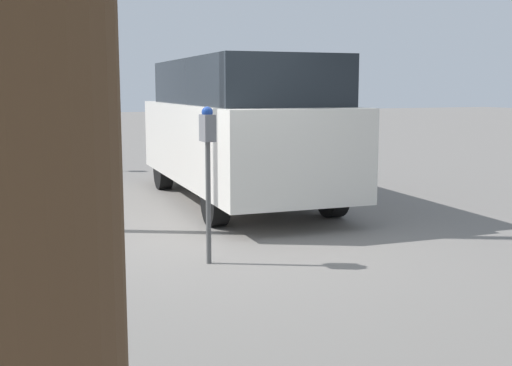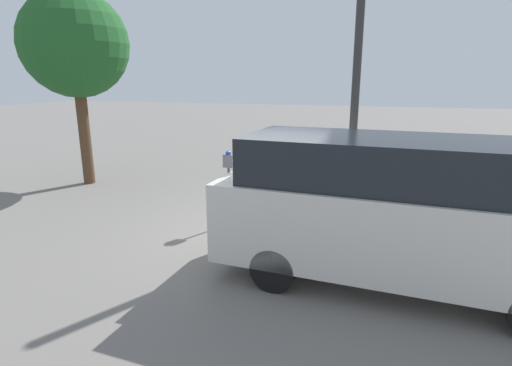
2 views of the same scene
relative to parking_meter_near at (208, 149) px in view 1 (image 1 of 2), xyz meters
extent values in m
plane|color=slate|center=(0.67, -0.35, -1.14)|extent=(80.00, 80.00, 0.00)
cylinder|color=#4C4C4C|center=(0.00, 0.00, -0.54)|extent=(0.05, 0.05, 1.22)
cube|color=slate|center=(0.00, 0.00, 0.20)|extent=(0.20, 0.11, 0.26)
sphere|color=navy|center=(0.00, 0.00, 0.35)|extent=(0.11, 0.11, 0.11)
cylinder|color=#4C4C4C|center=(7.87, 0.17, -0.61)|extent=(0.05, 0.05, 1.06)
cube|color=slate|center=(7.87, 0.17, 0.05)|extent=(0.20, 0.11, 0.26)
sphere|color=navy|center=(7.87, 0.17, 0.20)|extent=(0.11, 0.11, 0.11)
cube|color=beige|center=(2.28, 1.48, -0.87)|extent=(0.44, 0.44, 0.55)
cube|color=beige|center=(3.20, -1.54, -0.24)|extent=(5.21, 2.11, 1.17)
cube|color=black|center=(3.07, -1.53, 0.68)|extent=(4.18, 1.91, 0.66)
cube|color=orange|center=(5.74, -1.05, -0.67)|extent=(0.09, 0.12, 0.20)
cylinder|color=black|center=(4.82, -0.79, -0.82)|extent=(0.66, 0.25, 0.65)
cylinder|color=black|center=(4.75, -2.43, -0.82)|extent=(0.66, 0.25, 0.65)
cylinder|color=black|center=(1.65, -0.64, -0.82)|extent=(0.66, 0.25, 0.65)
cylinder|color=black|center=(1.57, -2.28, -0.82)|extent=(0.66, 0.25, 0.65)
cylinder|color=red|center=(6.95, 0.52, -0.83)|extent=(0.17, 0.17, 0.63)
sphere|color=red|center=(6.95, 0.52, -0.47)|extent=(0.15, 0.15, 0.15)
camera|label=1|loc=(-5.89, 1.96, 0.59)|focal=45.00mm
camera|label=2|loc=(2.91, -7.26, 1.78)|focal=28.00mm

